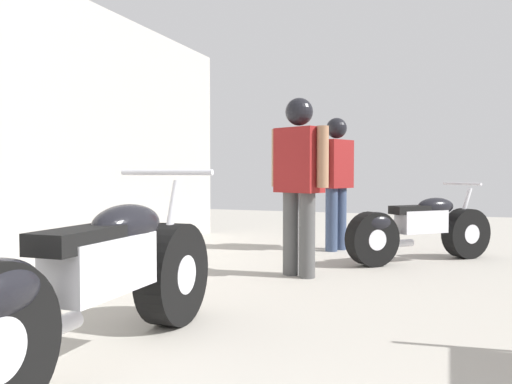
# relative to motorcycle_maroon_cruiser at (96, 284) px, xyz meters

# --- Properties ---
(ground_plane) EXTENTS (18.82, 18.82, 0.00)m
(ground_plane) POSITION_rel_motorcycle_maroon_cruiser_xyz_m (0.95, 1.36, -0.45)
(ground_plane) COLOR #A8A399
(garage_partition_left) EXTENTS (0.08, 8.63, 2.96)m
(garage_partition_left) POSITION_rel_motorcycle_maroon_cruiser_xyz_m (-2.09, 1.36, 1.03)
(garage_partition_left) COLOR #B7B5AD
(garage_partition_left) RESTS_ON ground_plane
(motorcycle_maroon_cruiser) EXTENTS (0.67, 2.27, 1.06)m
(motorcycle_maroon_cruiser) POSITION_rel_motorcycle_maroon_cruiser_xyz_m (0.00, 0.00, 0.00)
(motorcycle_maroon_cruiser) COLOR black
(motorcycle_maroon_cruiser) RESTS_ON ground_plane
(motorcycle_black_naked) EXTENTS (1.56, 1.49, 0.92)m
(motorcycle_black_naked) POSITION_rel_motorcycle_maroon_cruiser_xyz_m (1.42, 3.97, -0.06)
(motorcycle_black_naked) COLOR black
(motorcycle_black_naked) RESTS_ON ground_plane
(mechanic_in_blue) EXTENTS (0.41, 0.67, 1.76)m
(mechanic_in_blue) POSITION_rel_motorcycle_maroon_cruiser_xyz_m (0.35, 4.52, 0.60)
(mechanic_in_blue) COLOR #384766
(mechanic_in_blue) RESTS_ON ground_plane
(mechanic_with_helmet) EXTENTS (0.68, 0.41, 1.78)m
(mechanic_with_helmet) POSITION_rel_motorcycle_maroon_cruiser_xyz_m (0.35, 2.71, 0.61)
(mechanic_with_helmet) COLOR #4C4C4C
(mechanic_with_helmet) RESTS_ON ground_plane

